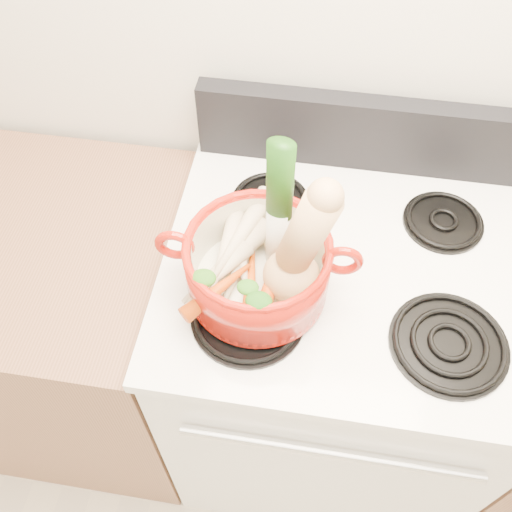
% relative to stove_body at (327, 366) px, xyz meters
% --- Properties ---
extents(wall_back, '(3.50, 0.02, 2.60)m').
position_rel_stove_body_xyz_m(wall_back, '(0.00, 0.35, 0.84)').
color(wall_back, silver).
rests_on(wall_back, floor).
extents(stove_body, '(0.76, 0.65, 0.92)m').
position_rel_stove_body_xyz_m(stove_body, '(0.00, 0.00, 0.00)').
color(stove_body, white).
rests_on(stove_body, floor).
extents(cooktop, '(0.78, 0.67, 0.03)m').
position_rel_stove_body_xyz_m(cooktop, '(0.00, 0.00, 0.47)').
color(cooktop, white).
rests_on(cooktop, stove_body).
extents(control_backsplash, '(0.76, 0.05, 0.18)m').
position_rel_stove_body_xyz_m(control_backsplash, '(0.00, 0.30, 0.58)').
color(control_backsplash, black).
rests_on(control_backsplash, cooktop).
extents(oven_handle, '(0.60, 0.02, 0.02)m').
position_rel_stove_body_xyz_m(oven_handle, '(0.00, -0.34, 0.32)').
color(oven_handle, silver).
rests_on(oven_handle, stove_body).
extents(burner_front_left, '(0.22, 0.22, 0.02)m').
position_rel_stove_body_xyz_m(burner_front_left, '(-0.19, -0.16, 0.50)').
color(burner_front_left, black).
rests_on(burner_front_left, cooktop).
extents(burner_front_right, '(0.22, 0.22, 0.02)m').
position_rel_stove_body_xyz_m(burner_front_right, '(0.19, -0.16, 0.50)').
color(burner_front_right, black).
rests_on(burner_front_right, cooktop).
extents(burner_back_left, '(0.17, 0.17, 0.02)m').
position_rel_stove_body_xyz_m(burner_back_left, '(-0.19, 0.14, 0.50)').
color(burner_back_left, black).
rests_on(burner_back_left, cooktop).
extents(burner_back_right, '(0.17, 0.17, 0.02)m').
position_rel_stove_body_xyz_m(burner_back_right, '(0.19, 0.14, 0.50)').
color(burner_back_right, black).
rests_on(burner_back_right, cooktop).
extents(dutch_oven, '(0.28, 0.28, 0.13)m').
position_rel_stove_body_xyz_m(dutch_oven, '(-0.18, -0.10, 0.58)').
color(dutch_oven, '#9D150A').
rests_on(dutch_oven, burner_front_left).
extents(pot_handle_left, '(0.08, 0.02, 0.08)m').
position_rel_stove_body_xyz_m(pot_handle_left, '(-0.33, -0.11, 0.62)').
color(pot_handle_left, '#9D150A').
rests_on(pot_handle_left, dutch_oven).
extents(pot_handle_right, '(0.08, 0.02, 0.08)m').
position_rel_stove_body_xyz_m(pot_handle_right, '(-0.03, -0.09, 0.62)').
color(pot_handle_right, '#9D150A').
rests_on(pot_handle_right, dutch_oven).
extents(squash, '(0.20, 0.15, 0.29)m').
position_rel_stove_body_xyz_m(squash, '(-0.10, -0.11, 0.67)').
color(squash, tan).
rests_on(squash, dutch_oven).
extents(leek, '(0.06, 0.06, 0.32)m').
position_rel_stove_body_xyz_m(leek, '(-0.15, -0.04, 0.69)').
color(leek, silver).
rests_on(leek, dutch_oven).
extents(ginger, '(0.11, 0.09, 0.05)m').
position_rel_stove_body_xyz_m(ginger, '(-0.14, -0.02, 0.56)').
color(ginger, tan).
rests_on(ginger, dutch_oven).
extents(parsnip_0, '(0.08, 0.23, 0.06)m').
position_rel_stove_body_xyz_m(parsnip_0, '(-0.22, -0.06, 0.56)').
color(parsnip_0, beige).
rests_on(parsnip_0, dutch_oven).
extents(parsnip_1, '(0.17, 0.21, 0.07)m').
position_rel_stove_body_xyz_m(parsnip_1, '(-0.24, -0.09, 0.57)').
color(parsnip_1, beige).
rests_on(parsnip_1, dutch_oven).
extents(parsnip_2, '(0.10, 0.20, 0.06)m').
position_rel_stove_body_xyz_m(parsnip_2, '(-0.22, -0.05, 0.57)').
color(parsnip_2, beige).
rests_on(parsnip_2, dutch_oven).
extents(parsnip_3, '(0.12, 0.15, 0.05)m').
position_rel_stove_body_xyz_m(parsnip_3, '(-0.25, -0.12, 0.57)').
color(parsnip_3, beige).
rests_on(parsnip_3, dutch_oven).
extents(parsnip_4, '(0.06, 0.21, 0.06)m').
position_rel_stove_body_xyz_m(parsnip_4, '(-0.25, -0.06, 0.58)').
color(parsnip_4, beige).
rests_on(parsnip_4, dutch_oven).
extents(parsnip_5, '(0.12, 0.23, 0.06)m').
position_rel_stove_body_xyz_m(parsnip_5, '(-0.23, -0.04, 0.59)').
color(parsnip_5, beige).
rests_on(parsnip_5, dutch_oven).
extents(carrot_0, '(0.04, 0.15, 0.04)m').
position_rel_stove_body_xyz_m(carrot_0, '(-0.19, -0.12, 0.55)').
color(carrot_0, '#DB590A').
rests_on(carrot_0, dutch_oven).
extents(carrot_1, '(0.13, 0.15, 0.05)m').
position_rel_stove_body_xyz_m(carrot_1, '(-0.25, -0.16, 0.56)').
color(carrot_1, '#C63E09').
rests_on(carrot_1, dutch_oven).
extents(carrot_2, '(0.05, 0.19, 0.05)m').
position_rel_stove_body_xyz_m(carrot_2, '(-0.15, -0.13, 0.57)').
color(carrot_2, '#D6430A').
rests_on(carrot_2, dutch_oven).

